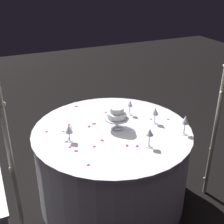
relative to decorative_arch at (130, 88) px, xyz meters
The scene contains 27 objects.
ground_plane 1.36m from the decorative_arch, 90.21° to the right, with size 12.00×12.00×0.00m, color black.
decorative_arch is the anchor object (origin of this frame).
main_table 0.98m from the decorative_arch, 90.21° to the right, with size 1.45×1.45×0.79m.
tiered_cake 0.52m from the decorative_arch, 98.34° to the right, with size 0.22×0.22×0.21m.
wine_glass_0 0.67m from the decorative_arch, behind, with size 0.07×0.07×0.18m.
wine_glass_1 0.65m from the decorative_arch, 36.15° to the right, with size 0.07×0.07×0.15m.
wine_glass_2 0.65m from the decorative_arch, 146.14° to the right, with size 0.06×0.06×0.16m.
wine_glass_3 0.43m from the decorative_arch, 162.13° to the left, with size 0.06×0.06×0.17m.
wine_glass_4 0.73m from the decorative_arch, 118.18° to the right, with size 0.06×0.06×0.15m.
cake_knife 0.77m from the decorative_arch, 46.76° to the right, with size 0.15×0.28×0.01m.
rose_petal_0 0.53m from the decorative_arch, behind, with size 0.03×0.02×0.00m, color #C61951.
rose_petal_1 0.68m from the decorative_arch, 17.55° to the right, with size 0.04×0.02×0.00m, color #C61951.
rose_petal_2 1.00m from the decorative_arch, 109.41° to the right, with size 0.03×0.02×0.00m, color #C61951.
rose_petal_3 0.73m from the decorative_arch, 77.60° to the right, with size 0.04×0.03×0.00m, color #C61951.
rose_petal_4 0.93m from the decorative_arch, 44.17° to the right, with size 0.03×0.02×0.00m, color #C61951.
rose_petal_5 0.72m from the decorative_arch, 70.00° to the right, with size 0.04×0.02×0.00m, color #C61951.
rose_petal_6 0.65m from the decorative_arch, 12.93° to the left, with size 0.03×0.02×0.00m, color #C61951.
rose_petal_7 0.84m from the decorative_arch, 59.95° to the right, with size 0.04×0.03×0.00m, color #C61951.
rose_petal_8 1.08m from the decorative_arch, 81.29° to the right, with size 0.04×0.03×0.00m, color #C61951.
rose_petal_9 0.77m from the decorative_arch, 140.00° to the right, with size 0.03×0.02×0.00m, color #C61951.
rose_petal_10 0.82m from the decorative_arch, 48.80° to the right, with size 0.02×0.02×0.00m, color #C61951.
rose_petal_11 0.86m from the decorative_arch, 97.17° to the right, with size 0.03×0.02×0.00m, color #C61951.
rose_petal_12 0.59m from the decorative_arch, 27.33° to the right, with size 0.03×0.02×0.00m, color #C61951.
rose_petal_13 0.58m from the decorative_arch, 51.18° to the right, with size 0.04×0.03×0.00m, color #C61951.
rose_petal_14 0.83m from the decorative_arch, 153.58° to the right, with size 0.03×0.02×0.00m, color #C61951.
rose_petal_15 0.52m from the decorative_arch, 97.87° to the right, with size 0.03×0.02×0.00m, color #C61951.
rose_petal_16 0.71m from the decorative_arch, 25.25° to the right, with size 0.03×0.02×0.00m, color #C61951.
Camera 1 is at (0.97, 2.15, 2.12)m, focal length 47.72 mm.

